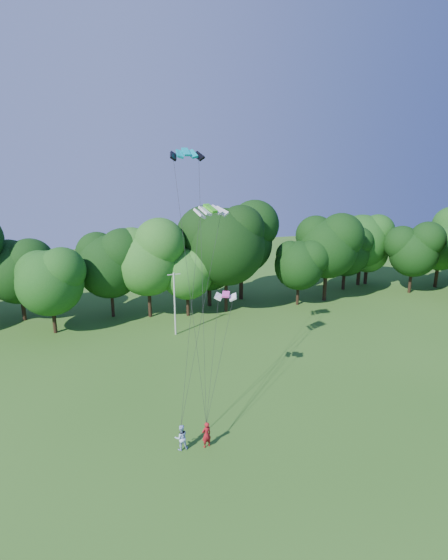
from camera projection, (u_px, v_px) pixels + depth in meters
name	position (u px, v px, depth m)	size (l,w,h in m)	color
ground	(292.00, 542.00, 22.43)	(160.00, 160.00, 0.00)	#2C5D19
utility_pole	(175.00, 303.00, 47.46)	(1.42, 0.18, 7.09)	beige
kite_flyer_left	(206.00, 435.00, 29.54)	(0.69, 0.45, 1.88)	#A6151D
kite_flyer_right	(181.00, 437.00, 29.28)	(0.89, 0.69, 1.83)	#AEC9F2
kite_teal	(186.00, 152.00, 33.35)	(2.57, 1.19, 0.65)	#059CAB
kite_green	(210.00, 208.00, 33.80)	(2.96, 2.21, 0.63)	green
kite_pink	(226.00, 294.00, 33.49)	(1.89, 1.44, 0.31)	#E640AA
tree_back_center	(226.00, 238.00, 53.00)	(10.46, 10.46, 15.22)	#332514
tree_back_east	(368.00, 246.00, 66.02)	(6.59, 6.59, 9.58)	#381E16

